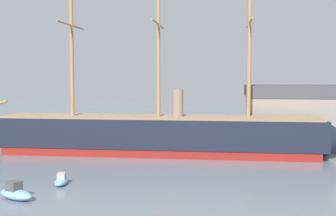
% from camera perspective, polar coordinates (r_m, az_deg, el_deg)
% --- Properties ---
extents(tall_ship, '(63.41, 12.73, 30.53)m').
position_cam_1_polar(tall_ship, '(72.04, -1.26, -3.44)').
color(tall_ship, maroon).
rests_on(tall_ship, ground).
extents(motorboat_mid_left, '(4.91, 3.66, 1.91)m').
position_cam_1_polar(motorboat_mid_left, '(49.57, -19.18, -10.41)').
color(motorboat_mid_left, '#7FB2D6').
rests_on(motorboat_mid_left, ground).
extents(motorboat_alongside_bow, '(1.93, 3.55, 1.41)m').
position_cam_1_polar(motorboat_alongside_bow, '(54.40, -13.72, -9.16)').
color(motorboat_alongside_bow, '#7FB2D6').
rests_on(motorboat_alongside_bow, ground).
extents(motorboat_far_left, '(4.92, 2.75, 1.95)m').
position_cam_1_polar(motorboat_far_left, '(78.95, -17.08, -4.88)').
color(motorboat_far_left, '#7FB2D6').
rests_on(motorboat_far_left, ground).
extents(motorboat_distant_centre, '(3.45, 4.85, 1.88)m').
position_cam_1_polar(motorboat_distant_centre, '(82.95, 6.61, -4.29)').
color(motorboat_distant_centre, orange).
rests_on(motorboat_distant_centre, ground).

